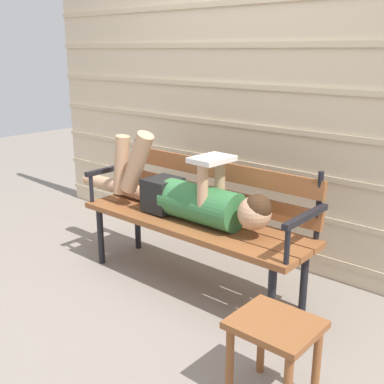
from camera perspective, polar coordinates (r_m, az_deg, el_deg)
ground_plane at (r=3.07m, az=-1.01°, el=-11.49°), size 12.00×12.00×0.00m
house_siding at (r=3.33m, az=7.77°, el=10.12°), size 4.24×0.08×2.16m
park_bench at (r=2.99m, az=0.85°, el=-2.35°), size 1.58×0.47×0.83m
reclining_person at (r=2.94m, az=-0.99°, el=-0.34°), size 1.67×0.26×0.53m
footstool at (r=2.10m, az=9.88°, el=-16.98°), size 0.35×0.31×0.38m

